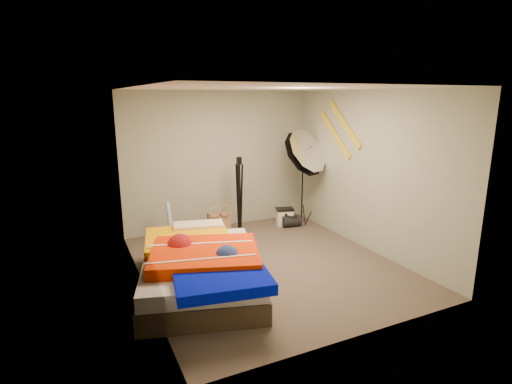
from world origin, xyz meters
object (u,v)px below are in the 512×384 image
camera_tripod (239,190)px  duffel_bag (291,221)px  photo_umbrella (303,154)px  camera_case (285,217)px  tote_bag (219,224)px  wrapping_roll (170,222)px  bed (201,267)px

camera_tripod → duffel_bag: bearing=-5.1°
photo_umbrella → camera_case: bearing=134.1°
camera_case → camera_tripod: (-0.95, -0.05, 0.64)m
tote_bag → wrapping_roll: wrapping_roll is taller
tote_bag → wrapping_roll: bearing=-179.9°
camera_tripod → wrapping_roll: bearing=175.5°
tote_bag → camera_tripod: size_ratio=0.29×
bed → tote_bag: bearing=63.6°
duffel_bag → tote_bag: bearing=-180.0°
tote_bag → bed: 2.07m
wrapping_roll → duffel_bag: size_ratio=1.97×
camera_case → bed: bed is taller
duffel_bag → photo_umbrella: (0.16, -0.09, 1.27)m
photo_umbrella → camera_tripod: bearing=171.0°
wrapping_roll → photo_umbrella: photo_umbrella is taller
bed → camera_case: bearing=39.3°
photo_umbrella → camera_tripod: 1.32m
duffel_bag → bed: bed is taller
camera_case → bed: size_ratio=0.12×
camera_case → duffel_bag: bearing=-46.6°
wrapping_roll → photo_umbrella: 2.63m
tote_bag → camera_tripod: camera_tripod is taller
duffel_bag → camera_tripod: bearing=-178.2°
duffel_bag → photo_umbrella: size_ratio=0.18×
wrapping_roll → photo_umbrella: size_ratio=0.35×
duffel_bag → camera_tripod: camera_tripod is taller
photo_umbrella → bed: bearing=-147.1°
bed → camera_tripod: size_ratio=1.77×
wrapping_roll → camera_tripod: 1.31m
duffel_bag → wrapping_roll: bearing=-177.9°
wrapping_roll → bed: (-0.05, -1.87, -0.04)m
camera_case → camera_tripod: 1.15m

